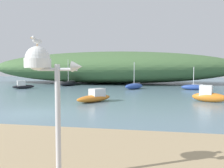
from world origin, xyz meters
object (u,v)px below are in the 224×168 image
Objects in this scene: mast_structure at (42,68)px; motorboat_mid_channel at (209,96)px; motorboat_outer_mooring at (95,97)px; sailboat_off_point at (193,87)px; sailboat_inner_mooring at (134,86)px; sailboat_west_reach at (68,83)px; seagull_on_radar at (37,40)px; motorboat_far_right at (23,86)px.

mast_structure reaches higher than motorboat_mid_channel.
motorboat_mid_channel reaches higher than motorboat_outer_mooring.
sailboat_off_point is 7.52m from sailboat_inner_mooring.
mast_structure is 0.97× the size of sailboat_off_point.
sailboat_off_point is at bearing -12.07° from sailboat_west_reach.
sailboat_west_reach reaches higher than seagull_on_radar.
motorboat_far_right reaches higher than motorboat_outer_mooring.
mast_structure is at bearing -70.06° from sailboat_west_reach.
motorboat_mid_channel is 12.59m from sailboat_inner_mooring.
motorboat_mid_channel is 9.26m from motorboat_outer_mooring.
motorboat_mid_channel is at bearing -21.56° from motorboat_far_right.
sailboat_west_reach is at bearing 167.93° from sailboat_off_point.
sailboat_inner_mooring reaches higher than seagull_on_radar.
seagull_on_radar is 0.09× the size of sailboat_off_point.
motorboat_mid_channel is at bearing -93.11° from sailboat_off_point.
motorboat_outer_mooring is at bearing -169.91° from motorboat_mid_channel.
seagull_on_radar is at bearing -70.27° from sailboat_west_reach.
sailboat_west_reach is (-10.71, 4.24, -0.03)m from sailboat_inner_mooring.
sailboat_inner_mooring is at bearing 7.37° from motorboat_far_right.
motorboat_far_right is at bearing 122.09° from seagull_on_radar.
sailboat_off_point is at bearing 86.89° from motorboat_mid_channel.
motorboat_mid_channel is at bearing -39.89° from sailboat_west_reach.
sailboat_off_point is (7.47, 25.75, -2.37)m from mast_structure.
motorboat_far_right is (-14.86, 23.50, -2.32)m from mast_structure.
seagull_on_radar is at bearing -80.96° from motorboat_outer_mooring.
sailboat_west_reach is 1.32× the size of motorboat_outer_mooring.
sailboat_west_reach reaches higher than sailboat_inner_mooring.
mast_structure is 0.90× the size of motorboat_outer_mooring.
sailboat_inner_mooring reaches higher than motorboat_far_right.
mast_structure is 0.68× the size of sailboat_west_reach.
motorboat_mid_channel is at bearing 10.09° from motorboat_outer_mooring.
sailboat_off_point is at bearing 52.11° from motorboat_outer_mooring.
motorboat_far_right is 16.24m from motorboat_outer_mooring.
motorboat_mid_channel is (7.00, 14.92, -2.83)m from seagull_on_radar.
mast_structure is at bearing -57.69° from motorboat_far_right.
sailboat_off_point is at bearing 5.76° from motorboat_far_right.
motorboat_outer_mooring is (-9.70, -12.47, 0.05)m from sailboat_off_point.
sailboat_west_reach is at bearing 140.11° from motorboat_mid_channel.
sailboat_inner_mooring reaches higher than mast_structure.
mast_structure is 26.92m from sailboat_off_point.
sailboat_off_point is 1.13× the size of motorboat_far_right.
sailboat_off_point reaches higher than motorboat_far_right.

